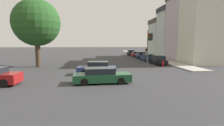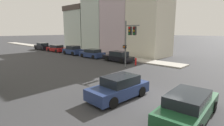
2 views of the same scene
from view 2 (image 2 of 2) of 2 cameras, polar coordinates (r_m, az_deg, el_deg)
ground_plane at (r=11.14m, az=13.81°, el=-11.93°), size 300.00×300.00×0.00m
sidewalk_strip at (r=42.77m, az=-18.18°, el=4.50°), size 2.61×60.00×0.15m
rowhouse_backdrop at (r=34.78m, az=0.45°, el=13.36°), size 7.73×23.56×12.91m
traffic_signal at (r=18.90m, az=5.75°, el=8.67°), size 0.71×1.77×5.22m
crossing_car_1 at (r=9.45m, az=23.62°, el=-12.64°), size 4.87×2.11×1.31m
crossing_car_2 at (r=11.06m, az=2.31°, el=-8.08°), size 4.21×2.02×1.42m
parked_car_0 at (r=23.86m, az=2.04°, el=2.04°), size 1.85×4.44×1.42m
parked_car_1 at (r=27.63m, az=-6.52°, el=3.08°), size 2.13×4.24×1.33m
parked_car_2 at (r=31.77m, az=-12.64°, el=4.05°), size 2.02×3.90×1.56m
parked_car_3 at (r=36.95m, az=-17.73°, el=4.55°), size 2.11×4.65×1.36m
parked_car_4 at (r=41.89m, az=-21.78°, el=5.04°), size 2.05×4.80×1.51m
fire_hydrant at (r=21.60m, az=7.75°, el=0.57°), size 0.22×0.22×0.92m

